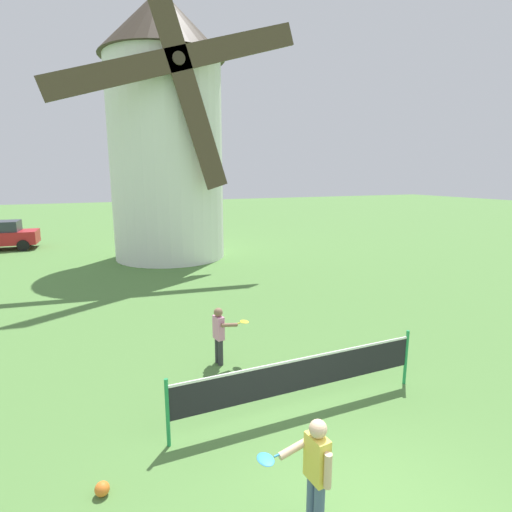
{
  "coord_description": "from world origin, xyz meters",
  "views": [
    {
      "loc": [
        -2.78,
        -3.35,
        4.03
      ],
      "look_at": [
        0.45,
        4.08,
        2.37
      ],
      "focal_mm": 28.02,
      "sensor_mm": 36.0,
      "label": 1
    }
  ],
  "objects_px": {
    "windmill": "(166,127)",
    "stray_ball": "(102,489)",
    "player_near": "(315,468)",
    "tennis_net": "(303,374)",
    "player_far": "(220,332)"
  },
  "relations": [
    {
      "from": "player_near",
      "to": "stray_ball",
      "type": "distance_m",
      "value": 2.76
    },
    {
      "from": "windmill",
      "to": "tennis_net",
      "type": "distance_m",
      "value": 15.23
    },
    {
      "from": "windmill",
      "to": "player_near",
      "type": "height_order",
      "value": "windmill"
    },
    {
      "from": "tennis_net",
      "to": "player_far",
      "type": "relative_size",
      "value": 3.69
    },
    {
      "from": "player_near",
      "to": "windmill",
      "type": "bearing_deg",
      "value": 83.98
    },
    {
      "from": "tennis_net",
      "to": "player_near",
      "type": "height_order",
      "value": "player_near"
    },
    {
      "from": "tennis_net",
      "to": "stray_ball",
      "type": "bearing_deg",
      "value": -169.33
    },
    {
      "from": "player_far",
      "to": "player_near",
      "type": "bearing_deg",
      "value": -94.04
    },
    {
      "from": "windmill",
      "to": "player_near",
      "type": "relative_size",
      "value": 9.88
    },
    {
      "from": "player_near",
      "to": "stray_ball",
      "type": "relative_size",
      "value": 7.3
    },
    {
      "from": "player_near",
      "to": "tennis_net",
      "type": "bearing_deg",
      "value": 63.35
    },
    {
      "from": "player_far",
      "to": "stray_ball",
      "type": "distance_m",
      "value": 3.89
    },
    {
      "from": "player_near",
      "to": "player_far",
      "type": "xyz_separation_m",
      "value": [
        0.31,
        4.33,
        -0.06
      ]
    },
    {
      "from": "player_far",
      "to": "tennis_net",
      "type": "bearing_deg",
      "value": -71.84
    },
    {
      "from": "windmill",
      "to": "stray_ball",
      "type": "xyz_separation_m",
      "value": [
        -3.95,
        -14.79,
        -6.13
      ]
    }
  ]
}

